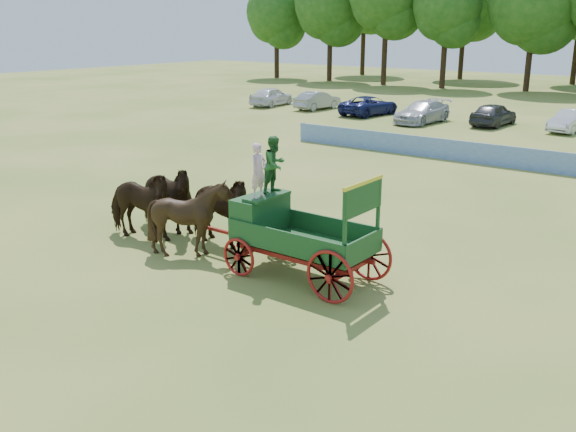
% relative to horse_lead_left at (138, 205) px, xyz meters
% --- Properties ---
extents(ground, '(160.00, 160.00, 0.00)m').
position_rel_horse_lead_left_xyz_m(ground, '(7.28, -0.04, -1.17)').
color(ground, '#AA9B4C').
rests_on(ground, ground).
extents(horse_lead_left, '(2.94, 1.71, 2.33)m').
position_rel_horse_lead_left_xyz_m(horse_lead_left, '(0.00, 0.00, 0.00)').
color(horse_lead_left, black).
rests_on(horse_lead_left, ground).
extents(horse_lead_right, '(2.79, 1.33, 2.33)m').
position_rel_horse_lead_left_xyz_m(horse_lead_right, '(0.00, 1.10, 0.00)').
color(horse_lead_right, black).
rests_on(horse_lead_right, ground).
extents(horse_wheel_left, '(2.38, 2.18, 2.34)m').
position_rel_horse_lead_left_xyz_m(horse_wheel_left, '(2.40, 0.00, 0.00)').
color(horse_wheel_left, black).
rests_on(horse_wheel_left, ground).
extents(horse_wheel_right, '(2.78, 1.30, 2.33)m').
position_rel_horse_lead_left_xyz_m(horse_wheel_right, '(2.40, 1.10, 0.00)').
color(horse_wheel_right, black).
rests_on(horse_wheel_right, ground).
extents(farm_dray, '(6.00, 2.00, 3.74)m').
position_rel_horse_lead_left_xyz_m(farm_dray, '(5.36, 0.58, 0.47)').
color(farm_dray, '#A91018').
rests_on(farm_dray, ground).
extents(sponsor_banner, '(26.00, 0.08, 1.05)m').
position_rel_horse_lead_left_xyz_m(sponsor_banner, '(6.28, 17.96, -0.64)').
color(sponsor_banner, '#1F4BA8').
rests_on(sponsor_banner, ground).
extents(parked_cars, '(46.96, 7.12, 1.59)m').
position_rel_horse_lead_left_xyz_m(parked_cars, '(2.27, 29.97, -0.43)').
color(parked_cars, silver).
rests_on(parked_cars, ground).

